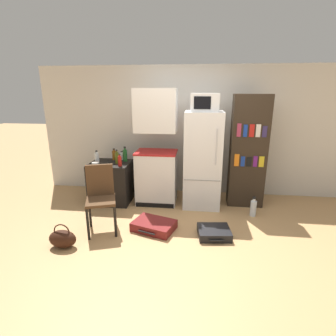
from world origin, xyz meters
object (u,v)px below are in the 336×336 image
at_px(bottle_amber_beer, 114,155).
at_px(suitcase_large_flat, 154,225).
at_px(bottle_ketchup_red, 120,161).
at_px(microwave, 205,102).
at_px(bottle_olive_oil, 117,158).
at_px(bottle_green_tall, 125,155).
at_px(suitcase_small_flat, 214,232).
at_px(bottle_clear_short, 97,157).
at_px(handbag, 63,239).
at_px(side_table, 111,182).
at_px(refrigerator, 203,160).
at_px(bookshelf, 248,152).
at_px(chair, 101,192).
at_px(water_bottle_front, 253,208).
at_px(kitchen_hutch, 156,152).
at_px(bowl, 95,163).
at_px(bottle_milk_white, 122,156).

distance_m(bottle_amber_beer, suitcase_large_flat, 1.68).
bearing_deg(bottle_amber_beer, bottle_ketchup_red, -60.55).
bearing_deg(microwave, suitcase_large_flat, -125.39).
bearing_deg(bottle_olive_oil, bottle_amber_beer, 118.20).
relative_size(bottle_green_tall, suitcase_small_flat, 0.55).
xyz_separation_m(bottle_clear_short, handbag, (0.10, -1.57, -0.69)).
bearing_deg(side_table, refrigerator, 0.86).
xyz_separation_m(bottle_amber_beer, bottle_olive_oil, (0.13, -0.24, 0.01)).
bearing_deg(bookshelf, microwave, -170.38).
xyz_separation_m(chair, handbag, (-0.34, -0.53, -0.45)).
bearing_deg(water_bottle_front, kitchen_hutch, 167.37).
distance_m(bottle_ketchup_red, suitcase_large_flat, 1.29).
height_order(bottle_ketchup_red, chair, chair).
bearing_deg(bottle_clear_short, suitcase_small_flat, -27.28).
distance_m(bowl, chair, 0.98).
bearing_deg(bowl, bottle_clear_short, 101.80).
height_order(bottle_milk_white, suitcase_large_flat, bottle_milk_white).
relative_size(side_table, bottle_amber_beer, 3.48).
relative_size(bookshelf, bowl, 15.05).
bearing_deg(bottle_green_tall, microwave, -4.85).
relative_size(microwave, bottle_clear_short, 2.18).
height_order(bookshelf, bottle_olive_oil, bookshelf).
bearing_deg(bottle_milk_white, bottle_ketchup_red, -78.24).
xyz_separation_m(bowl, suitcase_large_flat, (1.17, -0.82, -0.69)).
height_order(microwave, bowl, microwave).
xyz_separation_m(microwave, bottle_ketchup_red, (-1.39, -0.21, -0.96)).
relative_size(side_table, suitcase_large_flat, 1.07).
relative_size(refrigerator, bottle_milk_white, 10.60).
bearing_deg(bottle_amber_beer, handbag, -95.35).
relative_size(bottle_amber_beer, suitcase_large_flat, 0.31).
distance_m(kitchen_hutch, bookshelf, 1.58).
bearing_deg(kitchen_hutch, side_table, -176.15).
height_order(bottle_ketchup_red, water_bottle_front, bottle_ketchup_red).
xyz_separation_m(side_table, chair, (0.19, -1.00, 0.21)).
bearing_deg(kitchen_hutch, water_bottle_front, -12.63).
bearing_deg(bottle_ketchup_red, chair, -93.43).
height_order(bowl, water_bottle_front, bowl).
distance_m(bottle_milk_white, bottle_clear_short, 0.46).
height_order(kitchen_hutch, bottle_olive_oil, kitchen_hutch).
height_order(bottle_ketchup_red, bottle_clear_short, bottle_ketchup_red).
bearing_deg(bowl, suitcase_small_flat, -23.95).
xyz_separation_m(bottle_clear_short, bottle_green_tall, (0.49, 0.10, 0.03)).
xyz_separation_m(side_table, bottle_ketchup_red, (0.24, -0.19, 0.46)).
bearing_deg(bowl, handbag, -87.36).
height_order(bookshelf, bottle_milk_white, bookshelf).
xyz_separation_m(bookshelf, suitcase_large_flat, (-1.46, -1.10, -0.90)).
relative_size(refrigerator, chair, 1.71).
height_order(bookshelf, bowl, bookshelf).
xyz_separation_m(kitchen_hutch, water_bottle_front, (1.65, -0.37, -0.79)).
height_order(bottle_amber_beer, bowl, bottle_amber_beer).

